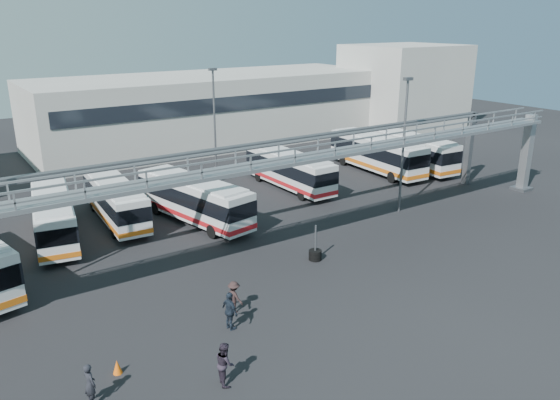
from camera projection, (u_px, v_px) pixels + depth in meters
ground at (337, 286)px, 30.50m from camera, size 140.00×140.00×0.00m
gantry at (279, 168)px, 33.39m from camera, size 51.40×5.15×7.10m
warehouse at (213, 108)px, 65.52m from camera, size 42.00×14.00×8.00m
building_right at (404, 87)px, 74.12m from camera, size 14.00×12.00×11.00m
light_pole_mid at (404, 139)px, 40.58m from camera, size 0.70×0.35×10.21m
light_pole_back at (215, 120)px, 48.14m from camera, size 0.70×0.35×10.21m
bus_2 at (53, 215)px, 36.46m from camera, size 4.13×10.65×3.16m
bus_3 at (115, 199)px, 39.72m from camera, size 2.97×10.24×3.07m
bus_4 at (194, 198)px, 39.62m from camera, size 4.57×11.09×3.28m
bus_6 at (289, 169)px, 47.57m from camera, size 2.45×10.53×3.20m
bus_8 at (377, 153)px, 52.71m from camera, size 3.34×11.65×3.50m
bus_9 at (410, 150)px, 54.15m from camera, size 3.55×11.41×3.41m
pedestrian_a at (90, 384)px, 20.92m from camera, size 0.56×0.71×1.73m
pedestrian_b at (225, 363)px, 22.07m from camera, size 0.88×1.04×1.86m
pedestrian_c at (234, 297)px, 27.54m from camera, size 0.90×1.21×1.68m
pedestrian_d at (230, 311)px, 25.93m from camera, size 0.58×1.18×1.95m
cone_right at (117, 367)px, 22.86m from camera, size 0.44×0.44×0.62m
tire_stack at (315, 254)px, 33.67m from camera, size 0.80×0.80×2.30m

